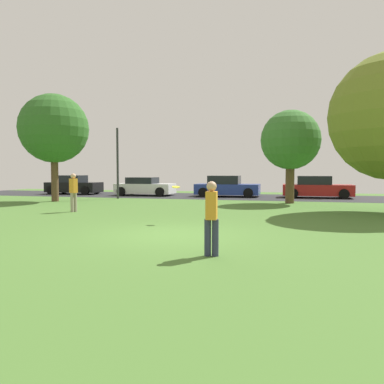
# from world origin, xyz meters

# --- Properties ---
(ground_plane) EXTENTS (44.00, 44.00, 0.00)m
(ground_plane) POSITION_xyz_m (0.00, 0.00, 0.00)
(ground_plane) COLOR #47702D
(road_strip) EXTENTS (44.00, 6.40, 0.01)m
(road_strip) POSITION_xyz_m (0.00, 16.00, 0.00)
(road_strip) COLOR #28282B
(road_strip) RESTS_ON ground_plane
(oak_tree_center) EXTENTS (3.24, 3.24, 5.10)m
(oak_tree_center) POSITION_xyz_m (3.15, 11.52, 3.44)
(oak_tree_center) COLOR brown
(oak_tree_center) RESTS_ON ground_plane
(maple_tree_far) EXTENTS (3.96, 3.96, 6.21)m
(maple_tree_far) POSITION_xyz_m (-10.11, 9.33, 4.21)
(maple_tree_far) COLOR brown
(maple_tree_far) RESTS_ON ground_plane
(person_thrower) EXTENTS (0.38, 0.33, 1.67)m
(person_thrower) POSITION_xyz_m (-5.93, 4.59, 0.92)
(person_thrower) COLOR gray
(person_thrower) RESTS_ON ground_plane
(person_walking) EXTENTS (0.30, 0.34, 1.57)m
(person_walking) POSITION_xyz_m (1.64, -2.28, 0.86)
(person_walking) COLOR #2D334C
(person_walking) RESTS_ON ground_plane
(frisbee_disc) EXTENTS (0.37, 0.37, 0.07)m
(frisbee_disc) POSITION_xyz_m (-0.58, 2.35, 1.23)
(frisbee_disc) COLOR yellow
(parked_car_black) EXTENTS (4.15, 1.93, 1.44)m
(parked_car_black) POSITION_xyz_m (-13.02, 15.89, 0.66)
(parked_car_black) COLOR black
(parked_car_black) RESTS_ON ground_plane
(parked_car_white) EXTENTS (4.15, 2.08, 1.31)m
(parked_car_white) POSITION_xyz_m (-7.06, 15.66, 0.61)
(parked_car_white) COLOR white
(parked_car_white) RESTS_ON ground_plane
(parked_car_blue) EXTENTS (4.39, 2.07, 1.45)m
(parked_car_blue) POSITION_xyz_m (-1.11, 16.04, 0.66)
(parked_car_blue) COLOR #233893
(parked_car_blue) RESTS_ON ground_plane
(parked_car_red) EXTENTS (4.43, 1.96, 1.44)m
(parked_car_red) POSITION_xyz_m (4.85, 16.35, 0.66)
(parked_car_red) COLOR #B21E1E
(parked_car_red) RESTS_ON ground_plane
(street_lamp_post) EXTENTS (0.14, 0.14, 4.50)m
(street_lamp_post) POSITION_xyz_m (-7.50, 12.20, 2.25)
(street_lamp_post) COLOR #2D2D33
(street_lamp_post) RESTS_ON ground_plane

